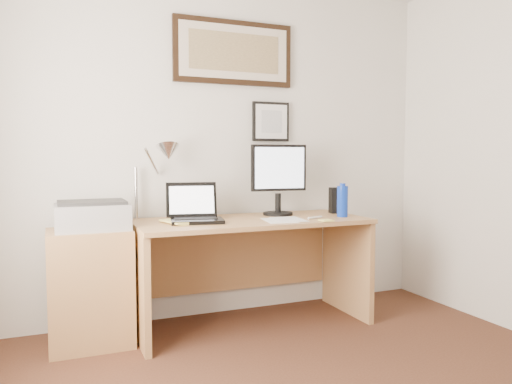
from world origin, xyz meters
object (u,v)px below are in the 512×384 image
side_cabinet (90,287)px  desk (247,250)px  printer (92,215)px  lcd_monitor (279,176)px  laptop (195,213)px  water_bottle (342,201)px  book (168,223)px

side_cabinet → desk: (1.07, 0.04, 0.15)m
printer → desk: bearing=1.8°
desk → lcd_monitor: size_ratio=3.08×
side_cabinet → laptop: (0.67, -0.03, 0.44)m
laptop → water_bottle: bearing=-7.7°
book → desk: size_ratio=0.16×
laptop → lcd_monitor: bearing=10.4°
side_cabinet → book: book is taller
book → desk: 0.65m
desk → printer: (-1.05, -0.03, 0.30)m
book → side_cabinet: bearing=169.3°
book → desk: bearing=11.9°
lcd_monitor → desk: bearing=-168.6°
laptop → lcd_monitor: size_ratio=0.73×
printer → book: bearing=-11.5°
laptop → lcd_monitor: lcd_monitor is taller
desk → laptop: 0.50m
side_cabinet → lcd_monitor: size_ratio=1.40×
side_cabinet → book: size_ratio=2.90×
book → desk: (0.59, 0.13, -0.24)m
desk → laptop: (-0.40, -0.07, 0.29)m
laptop → printer: 0.65m
water_bottle → laptop: (-1.05, 0.14, -0.05)m
book → lcd_monitor: (0.87, 0.18, 0.28)m
laptop → side_cabinet: bearing=177.1°
printer → side_cabinet: bearing=-173.5°
water_bottle → printer: (-1.70, 0.18, -0.04)m
side_cabinet → lcd_monitor: lcd_monitor is taller
side_cabinet → lcd_monitor: 1.51m
book → water_bottle: bearing=-3.9°
water_bottle → printer: 1.71m
book → desk: book is taller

